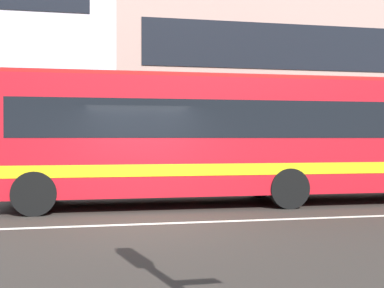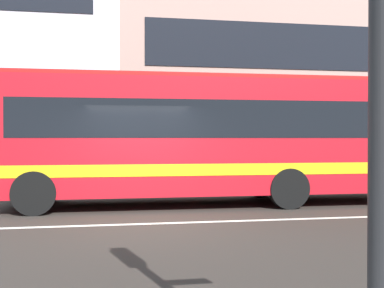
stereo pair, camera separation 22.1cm
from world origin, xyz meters
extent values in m
plane|color=#322C28|center=(0.00, 0.00, 0.00)|extent=(160.00, 160.00, 0.00)
cube|color=silver|center=(0.00, 0.00, 0.00)|extent=(60.00, 0.16, 0.01)
cube|color=#26461F|center=(2.03, 6.62, 0.55)|extent=(12.89, 1.10, 1.11)
cube|color=tan|center=(12.48, 14.02, 4.90)|extent=(25.42, 8.42, 9.79)
cube|color=red|center=(2.89, 2.62, 1.77)|extent=(12.50, 2.66, 2.85)
cube|color=black|center=(2.89, 2.62, 2.20)|extent=(11.75, 2.67, 0.91)
cube|color=yellow|center=(2.89, 2.62, 0.99)|extent=(12.25, 2.68, 0.28)
cube|color=red|center=(2.89, 2.62, 3.26)|extent=(11.99, 2.25, 0.12)
cylinder|color=black|center=(-2.36, 1.53, 0.50)|extent=(1.00, 0.29, 1.00)
cylinder|color=black|center=(-2.34, 3.84, 0.50)|extent=(1.00, 0.29, 1.00)
cylinder|color=black|center=(3.66, 1.46, 0.50)|extent=(1.00, 0.29, 1.00)
cylinder|color=black|center=(3.68, 3.77, 0.50)|extent=(1.00, 0.29, 1.00)
camera|label=1|loc=(-0.96, -9.61, 1.74)|focal=44.67mm
camera|label=2|loc=(-0.74, -9.65, 1.74)|focal=44.67mm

